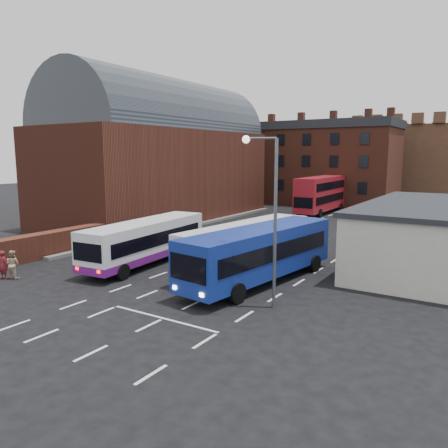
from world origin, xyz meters
The scene contains 12 objects.
ground centered at (0.00, 0.00, 0.00)m, with size 180.00×180.00×0.00m, color black.
railway_station centered at (-15.50, 21.00, 7.64)m, with size 12.00×28.00×16.00m.
forecourt_wall centered at (-10.20, 2.00, 0.90)m, with size 1.20×10.00×1.80m, color #602B1E.
brick_terrace centered at (-6.00, 46.00, 5.50)m, with size 22.00×10.00×11.00m, color brown.
castle_keep centered at (6.00, 66.00, 6.00)m, with size 22.00×22.00×12.00m, color brown.
bus_white_outbound centered at (-2.62, 4.20, 1.74)m, with size 3.40×10.98×2.95m.
bus_white_inbound centered at (4.17, 6.15, 1.81)m, with size 3.70×11.45×3.07m.
bus_blue centered at (6.00, 4.45, 1.90)m, with size 4.24×12.06×3.22m.
bus_red_double centered at (-1.67, 35.37, 2.47)m, with size 2.97×11.62×4.64m.
street_lamp centered at (8.33, 0.91, 5.00)m, with size 1.59×0.80×8.29m.
pedestrian_red centered at (-7.31, -3.21, 0.87)m, with size 0.64×0.42×1.74m, color maroon.
pedestrian_beige centered at (-6.94, -2.84, 0.87)m, with size 0.85×0.66×1.74m, color tan.
Camera 1 is at (17.54, -17.55, 7.42)m, focal length 35.00 mm.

